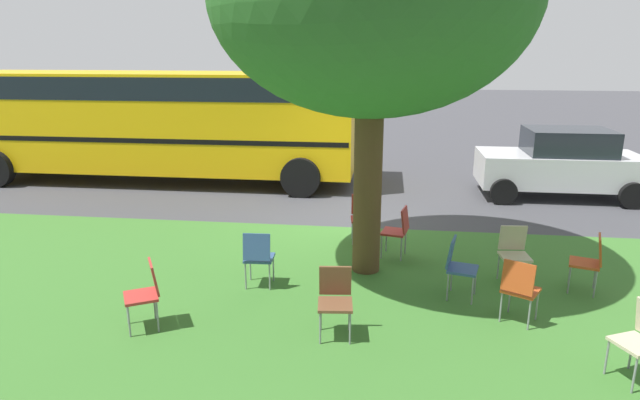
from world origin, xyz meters
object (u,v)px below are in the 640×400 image
at_px(chair_7, 458,263).
at_px(parked_car, 561,163).
at_px(chair_9, 335,296).
at_px(chair_3, 514,250).
at_px(chair_4, 590,259).
at_px(chair_0, 398,228).
at_px(chair_8, 362,214).
at_px(chair_6, 258,255).
at_px(chair_1, 520,286).
at_px(school_bus, 159,116).
at_px(chair_2, 146,290).

xyz_separation_m(chair_7, parked_car, (-3.07, -5.96, 0.32)).
height_order(chair_7, chair_9, same).
bearing_deg(chair_3, parked_car, -112.20).
height_order(chair_3, chair_4, same).
bearing_deg(chair_7, chair_0, -61.09).
bearing_deg(chair_3, chair_8, -33.50).
xyz_separation_m(chair_4, chair_6, (4.82, 0.44, 0.00)).
relative_size(chair_4, chair_6, 1.00).
bearing_deg(chair_0, chair_4, 158.68).
bearing_deg(chair_8, chair_1, 126.60).
bearing_deg(chair_1, parked_car, -109.68).
bearing_deg(chair_9, chair_3, -142.81).
relative_size(chair_6, chair_7, 1.00).
xyz_separation_m(parked_car, school_bus, (10.18, -0.47, 0.92)).
bearing_deg(chair_0, chair_9, 73.66).
bearing_deg(chair_6, parked_car, -134.90).
bearing_deg(chair_1, chair_3, -98.97).
distance_m(chair_4, chair_9, 3.93).
bearing_deg(chair_2, chair_4, -163.16).
height_order(chair_0, chair_4, same).
distance_m(chair_0, chair_3, 1.92).
relative_size(chair_8, chair_9, 1.00).
bearing_deg(chair_6, chair_0, -143.94).
distance_m(chair_4, chair_8, 3.85).
bearing_deg(school_bus, chair_1, 137.57).
height_order(chair_1, chair_2, same).
xyz_separation_m(chair_2, chair_7, (-4.02, -1.39, 0.00)).
bearing_deg(chair_8, school_bus, -36.80).
relative_size(chair_0, chair_2, 1.00).
distance_m(chair_1, chair_2, 4.76).
xyz_separation_m(chair_4, parked_car, (-1.14, -5.55, 0.32)).
bearing_deg(chair_7, chair_2, 19.09).
bearing_deg(chair_1, chair_4, -138.20).
bearing_deg(school_bus, parked_car, 177.35).
bearing_deg(chair_7, school_bus, -42.15).
distance_m(chair_8, parked_car, 5.89).
xyz_separation_m(chair_0, chair_7, (-0.82, 1.48, 0.00)).
relative_size(chair_3, chair_7, 1.00).
xyz_separation_m(chair_7, school_bus, (7.10, -6.43, 1.24)).
bearing_deg(chair_8, chair_4, 152.01).
xyz_separation_m(chair_0, chair_9, (0.81, 2.76, 0.00)).
distance_m(chair_3, chair_4, 1.05).
xyz_separation_m(chair_6, parked_car, (-5.97, -5.99, 0.32)).
xyz_separation_m(chair_1, parked_car, (-2.38, -6.65, 0.32)).
relative_size(chair_2, chair_6, 1.00).
bearing_deg(parked_car, chair_8, 39.51).
relative_size(chair_2, chair_7, 1.00).
relative_size(chair_1, chair_4, 1.00).
distance_m(chair_3, chair_8, 2.84).
bearing_deg(chair_6, chair_7, -179.37).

